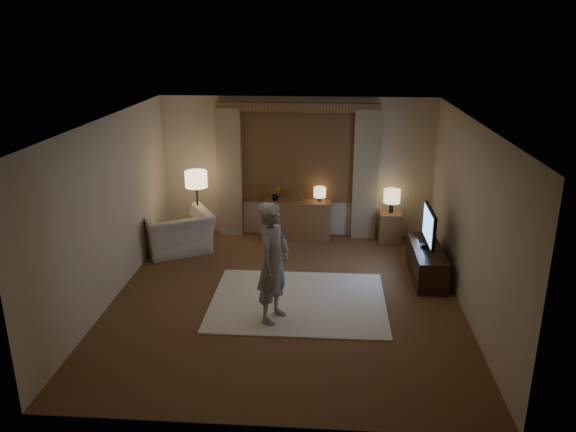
# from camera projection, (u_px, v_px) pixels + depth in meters

# --- Properties ---
(room) EXTENTS (5.04, 5.54, 2.64)m
(room) POSITION_uv_depth(u_px,v_px,m) (288.00, 202.00, 8.22)
(room) COLOR brown
(room) RESTS_ON ground
(rug) EXTENTS (2.50, 2.00, 0.02)m
(rug) POSITION_uv_depth(u_px,v_px,m) (298.00, 301.00, 8.09)
(rug) COLOR white
(rug) RESTS_ON floor
(sideboard) EXTENTS (1.20, 0.40, 0.70)m
(sideboard) POSITION_uv_depth(u_px,v_px,m) (298.00, 221.00, 10.42)
(sideboard) COLOR brown
(sideboard) RESTS_ON floor
(picture_frame) EXTENTS (0.16, 0.02, 0.20)m
(picture_frame) POSITION_uv_depth(u_px,v_px,m) (298.00, 198.00, 10.28)
(picture_frame) COLOR brown
(picture_frame) RESTS_ON sideboard
(plant) EXTENTS (0.17, 0.13, 0.30)m
(plant) POSITION_uv_depth(u_px,v_px,m) (276.00, 194.00, 10.29)
(plant) COLOR #999999
(plant) RESTS_ON sideboard
(table_lamp_sideboard) EXTENTS (0.22, 0.22, 0.30)m
(table_lamp_sideboard) POSITION_uv_depth(u_px,v_px,m) (320.00, 193.00, 10.22)
(table_lamp_sideboard) COLOR black
(table_lamp_sideboard) RESTS_ON sideboard
(floor_lamp) EXTENTS (0.39, 0.39, 1.35)m
(floor_lamp) POSITION_uv_depth(u_px,v_px,m) (196.00, 183.00, 9.96)
(floor_lamp) COLOR black
(floor_lamp) RESTS_ON floor
(armchair) EXTENTS (1.45, 1.40, 0.73)m
(armchair) POSITION_uv_depth(u_px,v_px,m) (177.00, 232.00, 9.79)
(armchair) COLOR beige
(armchair) RESTS_ON floor
(side_table) EXTENTS (0.40, 0.40, 0.56)m
(side_table) POSITION_uv_depth(u_px,v_px,m) (390.00, 227.00, 10.28)
(side_table) COLOR brown
(side_table) RESTS_ON floor
(table_lamp_side) EXTENTS (0.30, 0.30, 0.44)m
(table_lamp_side) POSITION_uv_depth(u_px,v_px,m) (392.00, 197.00, 10.09)
(table_lamp_side) COLOR black
(table_lamp_side) RESTS_ON side_table
(tv_stand) EXTENTS (0.45, 1.40, 0.50)m
(tv_stand) POSITION_uv_depth(u_px,v_px,m) (426.00, 262.00, 8.82)
(tv_stand) COLOR black
(tv_stand) RESTS_ON floor
(tv) EXTENTS (0.21, 0.88, 0.63)m
(tv) POSITION_uv_depth(u_px,v_px,m) (429.00, 227.00, 8.63)
(tv) COLOR black
(tv) RESTS_ON tv_stand
(person) EXTENTS (0.59, 0.70, 1.64)m
(person) POSITION_uv_depth(u_px,v_px,m) (273.00, 263.00, 7.33)
(person) COLOR #9B968F
(person) RESTS_ON rug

